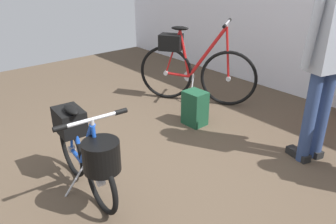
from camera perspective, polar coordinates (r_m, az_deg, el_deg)
The scene contains 5 objects.
ground_plane at distance 2.94m, azimuth -0.40°, elevation -11.16°, with size 8.19×8.19×0.00m, color brown.
folding_bike_foreground at distance 2.63m, azimuth -13.87°, elevation -6.21°, with size 1.07×0.53×0.76m.
display_bike_left at distance 4.33m, azimuth 4.03°, elevation 7.67°, with size 1.31×0.86×1.06m.
visitor_near_wall at distance 3.10m, azimuth 25.72°, elevation 9.36°, with size 0.34×0.52×1.78m.
backpack_on_floor at distance 3.78m, azimuth 4.65°, elevation 0.65°, with size 0.25×0.23×0.39m.
Camera 1 is at (1.84, -1.54, 1.71)m, focal length 35.83 mm.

